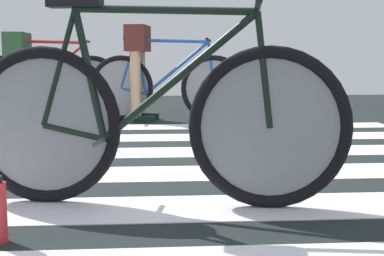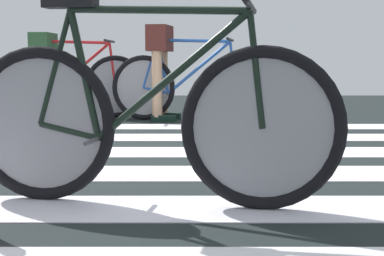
{
  "view_description": "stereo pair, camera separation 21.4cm",
  "coord_description": "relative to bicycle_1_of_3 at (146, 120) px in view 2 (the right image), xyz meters",
  "views": [
    {
      "loc": [
        0.34,
        -3.52,
        0.67
      ],
      "look_at": [
        0.55,
        -0.65,
        0.32
      ],
      "focal_mm": 51.49,
      "sensor_mm": 36.0,
      "label": 1
    },
    {
      "loc": [
        0.55,
        -3.52,
        0.67
      ],
      "look_at": [
        0.55,
        -0.65,
        0.32
      ],
      "focal_mm": 51.49,
      "sensor_mm": 36.0,
      "label": 2
    }
  ],
  "objects": [
    {
      "name": "cyclist_3_of_3",
      "position": [
        -1.51,
        3.96,
        0.24
      ],
      "size": [
        0.33,
        0.42,
        0.97
      ],
      "rotation": [
        0.0,
        0.0,
        -0.05
      ],
      "color": "brown",
      "rests_on": "ground"
    },
    {
      "name": "cyclist_2_of_3",
      "position": [
        -0.14,
        3.62,
        0.29
      ],
      "size": [
        0.37,
        0.44,
        1.04
      ],
      "rotation": [
        0.0,
        0.0,
        -0.18
      ],
      "color": "tan",
      "rests_on": "ground"
    },
    {
      "name": "bicycle_1_of_3",
      "position": [
        0.0,
        0.0,
        0.0
      ],
      "size": [
        1.72,
        0.54,
        0.93
      ],
      "rotation": [
        0.0,
        0.0,
        -0.17
      ],
      "color": "black",
      "rests_on": "ground"
    },
    {
      "name": "bicycle_3_of_3",
      "position": [
        -1.2,
        3.95,
        0.0
      ],
      "size": [
        1.74,
        0.52,
        0.93
      ],
      "rotation": [
        0.0,
        0.0,
        -0.05
      ],
      "color": "black",
      "rests_on": "ground"
    },
    {
      "name": "bicycle_2_of_3",
      "position": [
        0.16,
        3.56,
        0.0
      ],
      "size": [
        1.72,
        0.55,
        0.93
      ],
      "rotation": [
        0.0,
        0.0,
        -0.18
      ],
      "color": "black",
      "rests_on": "ground"
    },
    {
      "name": "crosswalk_markings",
      "position": [
        -0.35,
        1.07,
        -0.38
      ],
      "size": [
        5.47,
        4.24,
        0.0
      ],
      "color": "silver",
      "rests_on": "ground"
    },
    {
      "name": "ground",
      "position": [
        -0.35,
        1.08,
        -0.4
      ],
      "size": [
        18.0,
        14.0,
        0.02
      ],
      "color": "black"
    }
  ]
}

